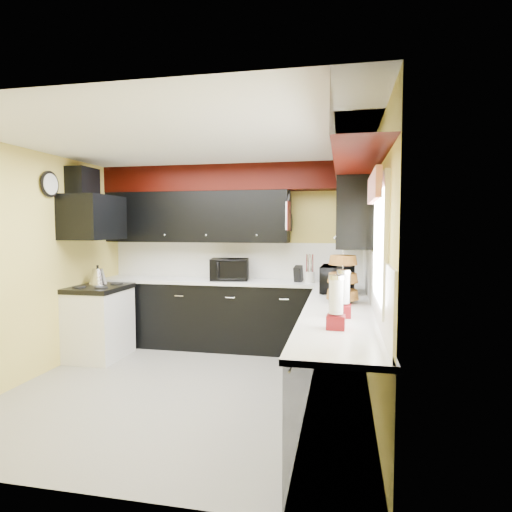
{
  "coord_description": "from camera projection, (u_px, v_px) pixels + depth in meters",
  "views": [
    {
      "loc": [
        1.52,
        -4.09,
        1.67
      ],
      "look_at": [
        0.55,
        0.64,
        1.33
      ],
      "focal_mm": 30.0,
      "sensor_mm": 36.0,
      "label": 1
    }
  ],
  "objects": [
    {
      "name": "toaster_oven",
      "position": [
        229.0,
        269.0,
        5.79
      ],
      "size": [
        0.56,
        0.49,
        0.29
      ],
      "primitive_type": "imported",
      "rotation": [
        0.0,
        0.0,
        0.16
      ],
      "color": "black",
      "rests_on": "counter_back"
    },
    {
      "name": "utensil_crock",
      "position": [
        310.0,
        277.0,
        5.54
      ],
      "size": [
        0.17,
        0.17,
        0.14
      ],
      "primitive_type": "cylinder",
      "rotation": [
        0.0,
        0.0,
        -0.34
      ],
      "color": "silver",
      "rests_on": "counter_back"
    },
    {
      "name": "pan_top",
      "position": [
        290.0,
        201.0,
        5.63
      ],
      "size": [
        0.03,
        0.22,
        0.4
      ],
      "primitive_type": null,
      "color": "black",
      "rests_on": "upper_back"
    },
    {
      "name": "window",
      "position": [
        381.0,
        243.0,
        3.08
      ],
      "size": [
        0.03,
        0.86,
        0.96
      ],
      "primitive_type": null,
      "color": "white",
      "rests_on": "wall_right"
    },
    {
      "name": "dispenser_b",
      "position": [
        336.0,
        305.0,
        3.03
      ],
      "size": [
        0.13,
        0.13,
        0.35
      ],
      "primitive_type": null,
      "rotation": [
        0.0,
        0.0,
        -0.05
      ],
      "color": "maroon",
      "rests_on": "counter_right"
    },
    {
      "name": "wall_right",
      "position": [
        373.0,
        272.0,
        3.97
      ],
      "size": [
        0.06,
        3.6,
        2.5
      ],
      "primitive_type": "cube",
      "color": "#E0C666",
      "rests_on": "ground"
    },
    {
      "name": "soffit_back",
      "position": [
        231.0,
        178.0,
        5.84
      ],
      "size": [
        3.6,
        0.36,
        0.35
      ],
      "primitive_type": "cube",
      "color": "black",
      "rests_on": "wall_back"
    },
    {
      "name": "ground",
      "position": [
        191.0,
        388.0,
        4.42
      ],
      "size": [
        3.6,
        3.6,
        0.0
      ],
      "primitive_type": "plane",
      "color": "gray",
      "rests_on": "ground"
    },
    {
      "name": "splash_back",
      "position": [
        234.0,
        260.0,
        6.09
      ],
      "size": [
        3.6,
        0.02,
        0.5
      ],
      "primitive_type": "cube",
      "color": "white",
      "rests_on": "counter_back"
    },
    {
      "name": "counter_right",
      "position": [
        340.0,
        312.0,
        3.76
      ],
      "size": [
        0.64,
        3.02,
        0.04
      ],
      "primitive_type": "cube",
      "color": "white",
      "rests_on": "cab_right"
    },
    {
      "name": "cooktop",
      "position": [
        98.0,
        288.0,
        5.39
      ],
      "size": [
        0.62,
        0.77,
        0.06
      ],
      "primitive_type": "cube",
      "color": "black",
      "rests_on": "stove"
    },
    {
      "name": "pan_mid",
      "position": [
        288.0,
        220.0,
        5.52
      ],
      "size": [
        0.03,
        0.28,
        0.46
      ],
      "primitive_type": null,
      "color": "black",
      "rests_on": "upper_back"
    },
    {
      "name": "valance",
      "position": [
        374.0,
        187.0,
        3.06
      ],
      "size": [
        0.04,
        0.88,
        0.2
      ],
      "primitive_type": "cube",
      "color": "red",
      "rests_on": "wall_right"
    },
    {
      "name": "wall_back",
      "position": [
        234.0,
        256.0,
        6.09
      ],
      "size": [
        3.6,
        0.06,
        2.5
      ],
      "primitive_type": "cube",
      "color": "#E0C666",
      "rests_on": "ground"
    },
    {
      "name": "upper_right",
      "position": [
        353.0,
        215.0,
        4.85
      ],
      "size": [
        0.35,
        1.8,
        0.7
      ],
      "primitive_type": "cube",
      "color": "black",
      "rests_on": "wall_right"
    },
    {
      "name": "counter_back",
      "position": [
        229.0,
        281.0,
        5.82
      ],
      "size": [
        3.62,
        0.64,
        0.04
      ],
      "primitive_type": "cube",
      "color": "white",
      "rests_on": "cab_back"
    },
    {
      "name": "stove",
      "position": [
        99.0,
        324.0,
        5.42
      ],
      "size": [
        0.6,
        0.75,
        0.86
      ],
      "primitive_type": "cube",
      "color": "white",
      "rests_on": "ground"
    },
    {
      "name": "knife_block",
      "position": [
        298.0,
        274.0,
        5.6
      ],
      "size": [
        0.12,
        0.15,
        0.21
      ],
      "primitive_type": "cube",
      "rotation": [
        0.0,
        0.0,
        -0.18
      ],
      "color": "black",
      "rests_on": "counter_back"
    },
    {
      "name": "ceiling",
      "position": [
        189.0,
        143.0,
        4.24
      ],
      "size": [
        3.6,
        3.6,
        0.06
      ],
      "primitive_type": "cube",
      "color": "white",
      "rests_on": "wall_back"
    },
    {
      "name": "kettle",
      "position": [
        98.0,
        276.0,
        5.53
      ],
      "size": [
        0.29,
        0.29,
        0.2
      ],
      "primitive_type": null,
      "rotation": [
        0.0,
        0.0,
        -0.33
      ],
      "color": "#B4B3B9",
      "rests_on": "cooktop"
    },
    {
      "name": "upper_back",
      "position": [
        196.0,
        217.0,
        5.98
      ],
      "size": [
        2.6,
        0.35,
        0.7
      ],
      "primitive_type": "cube",
      "color": "black",
      "rests_on": "wall_back"
    },
    {
      "name": "deco_plate",
      "position": [
        375.0,
        157.0,
        3.57
      ],
      "size": [
        0.03,
        0.24,
        0.24
      ],
      "primitive_type": null,
      "color": "white",
      "rests_on": "wall_right"
    },
    {
      "name": "pan_low",
      "position": [
        291.0,
        223.0,
        5.78
      ],
      "size": [
        0.03,
        0.24,
        0.42
      ],
      "primitive_type": null,
      "color": "black",
      "rests_on": "upper_back"
    },
    {
      "name": "soffit_right",
      "position": [
        356.0,
        152.0,
        3.76
      ],
      "size": [
        0.36,
        3.24,
        0.35
      ],
      "primitive_type": "cube",
      "color": "black",
      "rests_on": "wall_right"
    },
    {
      "name": "cab_right",
      "position": [
        339.0,
        364.0,
        3.8
      ],
      "size": [
        0.6,
        3.0,
        0.9
      ],
      "primitive_type": "cube",
      "color": "black",
      "rests_on": "ground"
    },
    {
      "name": "hood_duct",
      "position": [
        83.0,
        184.0,
        5.33
      ],
      "size": [
        0.24,
        0.4,
        0.4
      ],
      "primitive_type": "cube",
      "color": "black",
      "rests_on": "wall_left"
    },
    {
      "name": "cab_back",
      "position": [
        229.0,
        315.0,
        5.85
      ],
      "size": [
        3.6,
        0.6,
        0.9
      ],
      "primitive_type": "cube",
      "color": "black",
      "rests_on": "ground"
    },
    {
      "name": "wall_left",
      "position": [
        35.0,
        265.0,
        4.69
      ],
      "size": [
        0.06,
        3.6,
        2.5
      ],
      "primitive_type": "cube",
      "color": "#E0C666",
      "rests_on": "ground"
    },
    {
      "name": "baskets",
      "position": [
        343.0,
        278.0,
        4.08
      ],
      "size": [
        0.27,
        0.27,
        0.5
      ],
      "primitive_type": null,
      "color": "brown",
      "rests_on": "upper_right"
    },
    {
      "name": "clock",
      "position": [
        50.0,
        184.0,
        4.87
      ],
      "size": [
        0.03,
        0.3,
        0.3
      ],
      "primitive_type": null,
      "color": "black",
      "rests_on": "wall_left"
    },
    {
      "name": "microwave",
      "position": [
        338.0,
        279.0,
        4.75
      ],
      "size": [
        0.38,
        0.54,
        0.29
      ],
      "primitive_type": "imported",
      "rotation": [
        0.0,
        0.0,
        1.53
      ],
      "color": "black",
      "rests_on": "counter_right"
    },
    {
      "name": "cut_board",
      "position": [
        288.0,
        216.0,
        5.4
      ],
      "size": [
        0.03,
        0.26,
        0.35
      ],
      "primitive_type": "cube",
      "color": "white",
      "rests_on": "upper_back"
    },
    {
      "name": "hood",
      "position": [
        93.0,
        217.0,
        5.34
      ],
      "size": [
        0.5,
        0.78,
        0.55
      ],
      "primitive_type": "cube",
      "color": "black",
      "rests_on": "wall_left"
    },
    {
      "name": "dispenser_a",
      "position": [
        343.0,
        296.0,
        3.43
      ],
      "size": [
        0.13,
        0.13,
        0.34
      ],
      "primitive_type": null,
      "rotation": [
        0.0,
        0.0,
        -0.02
      ],
      "color": "maroon",
      "rests_on": "counter_right"
    },
    {
      "name": "splash_right",
      "position": [
        372.0,
        278.0,
        3.98
      ],
      "size": [
        0.02,
        3.6,
        0.5
      ],
      "primitive_type": "cube",
      "color": "white",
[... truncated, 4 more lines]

